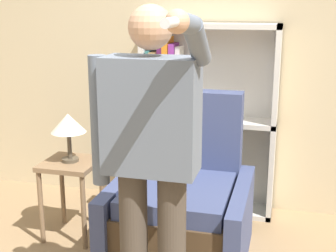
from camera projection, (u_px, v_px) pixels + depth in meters
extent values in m
cube|color=beige|center=(188.00, 44.00, 3.94)|extent=(8.00, 0.06, 2.80)
cube|color=silver|center=(146.00, 117.00, 4.01)|extent=(0.04, 0.28, 1.58)
cube|color=silver|center=(274.00, 125.00, 3.75)|extent=(0.04, 0.28, 1.58)
cube|color=silver|center=(211.00, 117.00, 4.00)|extent=(1.11, 0.01, 1.58)
cube|color=silver|center=(206.00, 206.00, 4.08)|extent=(1.11, 0.28, 0.04)
cube|color=silver|center=(208.00, 121.00, 3.88)|extent=(1.11, 0.28, 0.04)
cube|color=silver|center=(210.00, 26.00, 3.68)|extent=(1.11, 0.28, 0.04)
cube|color=#337070|center=(153.00, 165.00, 4.11)|extent=(0.05, 0.19, 0.63)
cube|color=white|center=(159.00, 172.00, 4.11)|extent=(0.05, 0.22, 0.51)
cube|color=#238438|center=(165.00, 172.00, 4.10)|extent=(0.03, 0.17, 0.52)
cube|color=#337070|center=(170.00, 166.00, 4.07)|extent=(0.05, 0.22, 0.65)
cube|color=purple|center=(176.00, 168.00, 4.06)|extent=(0.05, 0.22, 0.62)
cube|color=#337070|center=(182.00, 165.00, 4.04)|extent=(0.05, 0.21, 0.67)
cube|color=#337070|center=(151.00, 83.00, 3.93)|extent=(0.03, 0.23, 0.55)
cube|color=#9E7A47|center=(155.00, 84.00, 3.92)|extent=(0.05, 0.24, 0.54)
cube|color=purple|center=(162.00, 74.00, 3.88)|extent=(0.04, 0.16, 0.71)
cube|color=orange|center=(168.00, 77.00, 3.88)|extent=(0.05, 0.23, 0.66)
cube|color=purple|center=(174.00, 80.00, 3.87)|extent=(0.04, 0.20, 0.61)
cube|color=white|center=(179.00, 82.00, 3.86)|extent=(0.04, 0.16, 0.58)
cube|color=#4C3823|center=(180.00, 229.00, 3.23)|extent=(0.72, 0.86, 0.44)
cube|color=#3D4770|center=(179.00, 194.00, 3.12)|extent=(0.68, 0.74, 0.12)
cube|color=#3D4770|center=(192.00, 150.00, 3.48)|extent=(0.72, 0.16, 0.91)
cube|color=#3D4770|center=(124.00, 215.00, 3.32)|extent=(0.10, 0.94, 0.56)
cube|color=#3D4770|center=(240.00, 228.00, 3.12)|extent=(0.10, 0.94, 0.56)
cylinder|color=#473D33|center=(134.00, 249.00, 2.52)|extent=(0.15, 0.15, 0.91)
cube|color=slate|center=(151.00, 116.00, 2.30)|extent=(0.47, 0.24, 0.58)
sphere|color=tan|center=(151.00, 27.00, 2.19)|extent=(0.22, 0.22, 0.22)
cylinder|color=slate|center=(99.00, 121.00, 2.38)|extent=(0.09, 0.09, 0.67)
cylinder|color=slate|center=(197.00, 42.00, 2.04)|extent=(0.09, 0.28, 0.23)
cylinder|color=slate|center=(185.00, 23.00, 1.79)|extent=(0.08, 0.27, 0.10)
sphere|color=tan|center=(177.00, 22.00, 1.66)|extent=(0.09, 0.09, 0.09)
cylinder|color=white|center=(171.00, 23.00, 1.58)|extent=(0.04, 0.15, 0.04)
cube|color=#846647|center=(70.00, 164.00, 3.47)|extent=(0.40, 0.40, 0.04)
cylinder|color=#846647|center=(41.00, 208.00, 3.43)|extent=(0.04, 0.04, 0.56)
cylinder|color=#846647|center=(84.00, 213.00, 3.35)|extent=(0.04, 0.04, 0.56)
cylinder|color=#846647|center=(63.00, 190.00, 3.75)|extent=(0.04, 0.04, 0.56)
cylinder|color=#846647|center=(102.00, 195.00, 3.66)|extent=(0.04, 0.04, 0.56)
cylinder|color=#4C4233|center=(70.00, 160.00, 3.46)|extent=(0.13, 0.13, 0.02)
cylinder|color=#4C4233|center=(69.00, 145.00, 3.43)|extent=(0.03, 0.03, 0.20)
cone|color=beige|center=(68.00, 123.00, 3.39)|extent=(0.26, 0.26, 0.14)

